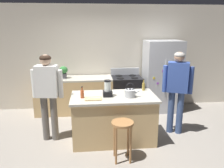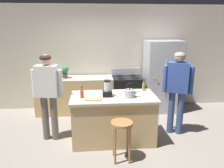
# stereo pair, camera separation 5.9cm
# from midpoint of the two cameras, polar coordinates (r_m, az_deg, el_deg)

# --- Properties ---
(ground_plane) EXTENTS (14.00, 14.00, 0.00)m
(ground_plane) POSITION_cam_midpoint_polar(r_m,az_deg,el_deg) (4.55, 0.01, -13.93)
(ground_plane) COLOR gray
(back_wall) EXTENTS (8.00, 0.10, 2.70)m
(back_wall) POSITION_cam_midpoint_polar(r_m,az_deg,el_deg) (5.99, -1.88, 6.77)
(back_wall) COLOR beige
(back_wall) RESTS_ON ground_plane
(kitchen_island) EXTENTS (1.59, 0.85, 0.90)m
(kitchen_island) POSITION_cam_midpoint_polar(r_m,az_deg,el_deg) (4.35, 0.01, -8.67)
(kitchen_island) COLOR tan
(kitchen_island) RESTS_ON ground_plane
(back_counter_run) EXTENTS (2.00, 0.64, 0.90)m
(back_counter_run) POSITION_cam_midpoint_polar(r_m,az_deg,el_deg) (5.80, -9.45, -2.81)
(back_counter_run) COLOR tan
(back_counter_run) RESTS_ON ground_plane
(refrigerator) EXTENTS (0.90, 0.73, 1.82)m
(refrigerator) POSITION_cam_midpoint_polar(r_m,az_deg,el_deg) (5.90, 12.29, 1.95)
(refrigerator) COLOR #B7BABF
(refrigerator) RESTS_ON ground_plane
(stove_range) EXTENTS (0.76, 0.65, 1.08)m
(stove_range) POSITION_cam_midpoint_polar(r_m,az_deg,el_deg) (5.83, 3.38, -2.42)
(stove_range) COLOR black
(stove_range) RESTS_ON ground_plane
(person_by_island_left) EXTENTS (0.60, 0.27, 1.68)m
(person_by_island_left) POSITION_cam_midpoint_polar(r_m,az_deg,el_deg) (4.36, -16.45, -1.42)
(person_by_island_left) COLOR #66605B
(person_by_island_left) RESTS_ON ground_plane
(person_by_sink_right) EXTENTS (0.58, 0.36, 1.69)m
(person_by_sink_right) POSITION_cam_midpoint_polar(r_m,az_deg,el_deg) (4.64, 15.94, -0.31)
(person_by_sink_right) COLOR #384C7A
(person_by_sink_right) RESTS_ON ground_plane
(bar_stool) EXTENTS (0.36, 0.36, 0.68)m
(bar_stool) POSITION_cam_midpoint_polar(r_m,az_deg,el_deg) (3.71, 2.22, -11.79)
(bar_stool) COLOR #9E6B3D
(bar_stool) RESTS_ON ground_plane
(potted_plant) EXTENTS (0.20, 0.20, 0.30)m
(potted_plant) POSITION_cam_midpoint_polar(r_m,az_deg,el_deg) (5.67, -12.51, 3.16)
(potted_plant) COLOR #4C4C51
(potted_plant) RESTS_ON back_counter_run
(blender_appliance) EXTENTS (0.17, 0.17, 0.31)m
(blender_appliance) POSITION_cam_midpoint_polar(r_m,az_deg,el_deg) (4.14, -1.55, -1.43)
(blender_appliance) COLOR black
(blender_appliance) RESTS_ON kitchen_island
(bottle_cooking_sauce) EXTENTS (0.06, 0.06, 0.22)m
(bottle_cooking_sauce) POSITION_cam_midpoint_polar(r_m,az_deg,el_deg) (4.09, -8.01, -2.49)
(bottle_cooking_sauce) COLOR #B24C26
(bottle_cooking_sauce) RESTS_ON kitchen_island
(bottle_vinegar) EXTENTS (0.06, 0.06, 0.24)m
(bottle_vinegar) POSITION_cam_midpoint_polar(r_m,az_deg,el_deg) (4.56, 7.67, -0.55)
(bottle_vinegar) COLOR olive
(bottle_vinegar) RESTS_ON kitchen_island
(tea_kettle) EXTENTS (0.28, 0.20, 0.27)m
(tea_kettle) POSITION_cam_midpoint_polar(r_m,az_deg,el_deg) (4.11, 4.21, -2.28)
(tea_kettle) COLOR #B7BABF
(tea_kettle) RESTS_ON kitchen_island
(cutting_board) EXTENTS (0.30, 0.20, 0.02)m
(cutting_board) POSITION_cam_midpoint_polar(r_m,az_deg,el_deg) (4.02, -5.22, -3.74)
(cutting_board) COLOR tan
(cutting_board) RESTS_ON kitchen_island
(chef_knife) EXTENTS (0.22, 0.05, 0.01)m
(chef_knife) POSITION_cam_midpoint_polar(r_m,az_deg,el_deg) (4.02, -4.93, -3.55)
(chef_knife) COLOR #B7BABF
(chef_knife) RESTS_ON cutting_board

